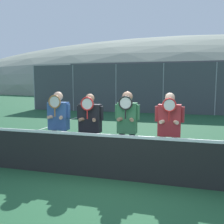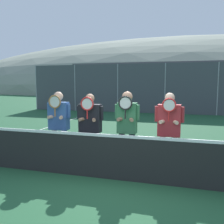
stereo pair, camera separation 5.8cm
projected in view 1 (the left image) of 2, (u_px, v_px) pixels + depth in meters
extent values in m
plane|color=#1E4C2D|center=(121.00, 180.00, 4.97)|extent=(120.00, 120.00, 0.00)
ellipsoid|color=gray|center=(177.00, 91.00, 62.33)|extent=(122.67, 68.15, 23.85)
cube|color=beige|center=(173.00, 85.00, 24.08)|extent=(18.51, 5.00, 3.38)
cube|color=#4C4C51|center=(174.00, 66.00, 23.86)|extent=(19.01, 5.50, 0.36)
cylinder|color=gray|center=(34.00, 88.00, 18.03)|extent=(0.06, 0.06, 3.14)
cylinder|color=gray|center=(73.00, 88.00, 17.21)|extent=(0.06, 0.06, 3.14)
cylinder|color=gray|center=(116.00, 88.00, 16.40)|extent=(0.06, 0.06, 3.14)
cylinder|color=gray|center=(163.00, 89.00, 15.58)|extent=(0.06, 0.06, 3.14)
cylinder|color=gray|center=(216.00, 89.00, 14.76)|extent=(0.06, 0.06, 3.14)
cube|color=#42474C|center=(163.00, 89.00, 15.58)|extent=(18.35, 0.02, 3.14)
cube|color=black|center=(121.00, 159.00, 4.92)|extent=(11.88, 0.02, 0.87)
cube|color=white|center=(121.00, 136.00, 4.87)|extent=(11.88, 0.03, 0.06)
cube|color=white|center=(20.00, 136.00, 9.04)|extent=(0.05, 16.00, 0.01)
cylinder|color=white|center=(55.00, 146.00, 5.99)|extent=(0.13, 0.13, 0.83)
cylinder|color=white|center=(64.00, 147.00, 5.93)|extent=(0.13, 0.13, 0.83)
cube|color=#335693|center=(59.00, 116.00, 5.87)|extent=(0.46, 0.22, 0.66)
sphere|color=tan|center=(58.00, 96.00, 5.82)|extent=(0.22, 0.22, 0.22)
cylinder|color=#335693|center=(49.00, 110.00, 5.93)|extent=(0.08, 0.08, 0.32)
cylinder|color=#335693|center=(69.00, 111.00, 5.79)|extent=(0.08, 0.08, 0.32)
cylinder|color=tan|center=(52.00, 117.00, 5.82)|extent=(0.16, 0.27, 0.08)
cylinder|color=tan|center=(61.00, 117.00, 5.76)|extent=(0.16, 0.27, 0.08)
cylinder|color=#936033|center=(55.00, 112.00, 5.69)|extent=(0.03, 0.03, 0.20)
torus|color=#936033|center=(55.00, 102.00, 5.66)|extent=(0.31, 0.03, 0.31)
cylinder|color=silver|center=(55.00, 102.00, 5.66)|extent=(0.26, 0.00, 0.26)
cylinder|color=black|center=(85.00, 149.00, 5.80)|extent=(0.13, 0.13, 0.81)
cylinder|color=black|center=(96.00, 150.00, 5.73)|extent=(0.13, 0.13, 0.81)
cube|color=black|center=(90.00, 118.00, 5.68)|extent=(0.50, 0.22, 0.64)
sphere|color=#997056|center=(90.00, 98.00, 5.63)|extent=(0.20, 0.20, 0.20)
cylinder|color=black|center=(79.00, 112.00, 5.74)|extent=(0.08, 0.08, 0.31)
cylinder|color=black|center=(102.00, 113.00, 5.59)|extent=(0.08, 0.08, 0.31)
cylinder|color=#997056|center=(84.00, 119.00, 5.63)|extent=(0.16, 0.27, 0.08)
cylinder|color=#997056|center=(94.00, 119.00, 5.56)|extent=(0.16, 0.27, 0.08)
cylinder|color=red|center=(87.00, 114.00, 5.49)|extent=(0.03, 0.03, 0.20)
torus|color=red|center=(87.00, 104.00, 5.47)|extent=(0.31, 0.03, 0.31)
cylinder|color=silver|center=(87.00, 104.00, 5.47)|extent=(0.25, 0.00, 0.25)
cylinder|color=#232838|center=(122.00, 151.00, 5.55)|extent=(0.13, 0.13, 0.84)
cylinder|color=#232838|center=(132.00, 152.00, 5.49)|extent=(0.13, 0.13, 0.84)
cube|color=#337047|center=(127.00, 118.00, 5.43)|extent=(0.42, 0.22, 0.66)
sphere|color=#997056|center=(127.00, 97.00, 5.38)|extent=(0.23, 0.23, 0.23)
cylinder|color=#337047|center=(117.00, 112.00, 5.48)|extent=(0.08, 0.08, 0.33)
cylinder|color=#337047|center=(138.00, 112.00, 5.35)|extent=(0.08, 0.08, 0.33)
cylinder|color=#997056|center=(122.00, 119.00, 5.37)|extent=(0.16, 0.27, 0.08)
cylinder|color=#997056|center=(131.00, 119.00, 5.32)|extent=(0.16, 0.27, 0.08)
cylinder|color=black|center=(125.00, 114.00, 5.25)|extent=(0.03, 0.03, 0.20)
torus|color=black|center=(125.00, 103.00, 5.22)|extent=(0.30, 0.03, 0.30)
cylinder|color=silver|center=(125.00, 103.00, 5.22)|extent=(0.25, 0.00, 0.25)
cylinder|color=white|center=(162.00, 155.00, 5.29)|extent=(0.13, 0.13, 0.83)
cylinder|color=white|center=(175.00, 156.00, 5.22)|extent=(0.13, 0.13, 0.83)
cube|color=maroon|center=(169.00, 120.00, 5.17)|extent=(0.47, 0.22, 0.66)
sphere|color=#DBB293|center=(170.00, 98.00, 5.11)|extent=(0.20, 0.20, 0.20)
cylinder|color=maroon|center=(157.00, 114.00, 5.22)|extent=(0.08, 0.08, 0.32)
cylinder|color=maroon|center=(182.00, 115.00, 5.08)|extent=(0.08, 0.08, 0.32)
cylinder|color=#DBB293|center=(163.00, 121.00, 5.11)|extent=(0.16, 0.27, 0.08)
cylinder|color=#DBB293|center=(175.00, 122.00, 5.05)|extent=(0.16, 0.27, 0.08)
cylinder|color=red|center=(169.00, 116.00, 4.98)|extent=(0.03, 0.03, 0.20)
torus|color=red|center=(169.00, 105.00, 4.96)|extent=(0.28, 0.03, 0.28)
cylinder|color=silver|center=(169.00, 105.00, 4.96)|extent=(0.23, 0.00, 0.23)
cube|color=#B2B7BC|center=(104.00, 98.00, 20.20)|extent=(4.47, 1.71, 0.77)
cube|color=#2D3842|center=(104.00, 90.00, 20.12)|extent=(2.46, 1.57, 0.63)
cylinder|color=black|center=(119.00, 104.00, 19.02)|extent=(0.60, 0.16, 0.60)
cylinder|color=black|center=(124.00, 103.00, 20.69)|extent=(0.60, 0.16, 0.60)
cylinder|color=black|center=(83.00, 103.00, 19.80)|extent=(0.60, 0.16, 0.60)
cylinder|color=black|center=(91.00, 102.00, 21.47)|extent=(0.60, 0.16, 0.60)
cube|color=black|center=(168.00, 99.00, 19.00)|extent=(4.43, 1.84, 0.82)
cube|color=#2D3842|center=(168.00, 89.00, 18.92)|extent=(2.44, 1.69, 0.67)
cylinder|color=black|center=(188.00, 106.00, 17.77)|extent=(0.60, 0.16, 0.60)
cylinder|color=black|center=(187.00, 104.00, 19.57)|extent=(0.60, 0.16, 0.60)
cylinder|color=black|center=(147.00, 105.00, 18.53)|extent=(0.60, 0.16, 0.60)
cylinder|color=black|center=(151.00, 103.00, 20.33)|extent=(0.60, 0.16, 0.60)
cylinder|color=black|center=(222.00, 107.00, 17.02)|extent=(0.60, 0.16, 0.60)
cylinder|color=black|center=(218.00, 104.00, 18.82)|extent=(0.60, 0.16, 0.60)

